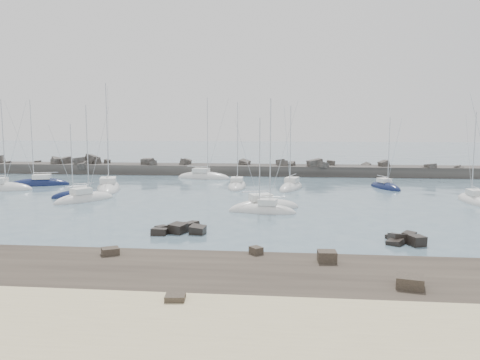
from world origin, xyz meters
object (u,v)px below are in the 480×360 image
Objects in this scene: sailboat_0 at (1,189)px; sailboat_13 at (39,184)px; sailboat_5 at (265,211)px; sailboat_14 at (237,186)px; sailboat_1 at (109,189)px; sailboat_2 at (78,196)px; sailboat_6 at (291,188)px; sailboat_10 at (473,201)px; sailboat_3 at (84,200)px; sailboat_8 at (385,187)px; sailboat_4 at (204,178)px; sailboat_7 at (264,208)px.

sailboat_0 is 0.99× the size of sailboat_13.
sailboat_14 is at bearing 104.60° from sailboat_5.
sailboat_1 is 1.59× the size of sailboat_2.
sailboat_6 reaches higher than sailboat_10.
sailboat_3 reaches higher than sailboat_2.
sailboat_8 is at bearing 8.18° from sailboat_1.
sailboat_14 reaches higher than sailboat_5.
sailboat_6 is at bearing -6.97° from sailboat_14.
sailboat_1 is at bearing -171.82° from sailboat_8.
sailboat_5 is 40.40m from sailboat_13.
sailboat_4 is at bearing 123.41° from sailboat_14.
sailboat_5 is 1.82m from sailboat_7.
sailboat_10 is at bearing -6.86° from sailboat_1.
sailboat_0 is 1.03× the size of sailboat_14.
sailboat_3 is at bearing -85.74° from sailboat_1.
sailboat_3 is at bearing -158.56° from sailboat_8.
sailboat_7 reaches higher than sailboat_6.
sailboat_0 is at bearing 160.51° from sailboat_2.
sailboat_0 is at bearing 154.23° from sailboat_3.
sailboat_3 reaches higher than sailboat_10.
sailboat_0 is 14.50m from sailboat_2.
sailboat_6 is (25.41, 13.25, 0.00)m from sailboat_3.
sailboat_4 reaches higher than sailboat_7.
sailboat_1 is 1.26× the size of sailboat_6.
sailboat_2 is 0.73× the size of sailboat_13.
sailboat_7 is at bearing -29.73° from sailboat_1.
sailboat_10 is 0.84× the size of sailboat_13.
sailboat_3 is 0.96× the size of sailboat_7.
sailboat_0 is at bearing -168.83° from sailboat_14.
sailboat_4 is 30.35m from sailboat_8.
sailboat_6 is 0.98× the size of sailboat_7.
sailboat_5 is 0.98× the size of sailboat_8.
sailboat_6 reaches higher than sailboat_5.
sailboat_14 is (-29.94, 10.35, -0.01)m from sailboat_10.
sailboat_2 is 0.92× the size of sailboat_8.
sailboat_6 reaches higher than sailboat_3.
sailboat_2 is 29.52m from sailboat_6.
sailboat_10 is at bearing 20.31° from sailboat_5.
sailboat_4 reaches higher than sailboat_13.
sailboat_5 is (12.10, -30.17, -0.01)m from sailboat_4.
sailboat_5 is at bearing -18.26° from sailboat_2.
sailboat_1 reaches higher than sailboat_7.
sailboat_2 is at bearing 161.74° from sailboat_5.
sailboat_14 is at bearing 160.93° from sailboat_10.
sailboat_8 is 0.80× the size of sailboat_13.
sailboat_2 is 3.58m from sailboat_3.
sailboat_3 is 42.13m from sailboat_8.
sailboat_5 is 0.93× the size of sailboat_10.
sailboat_2 is 49.54m from sailboat_10.
sailboat_4 is (26.25, 17.19, -0.01)m from sailboat_0.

